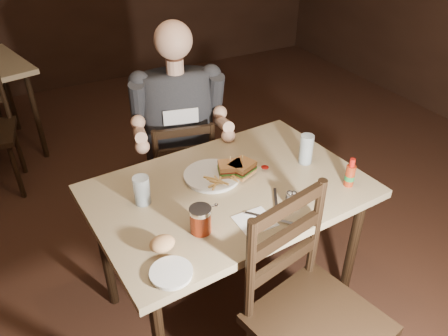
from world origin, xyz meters
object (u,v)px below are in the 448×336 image
chair_near (319,324)px  glass_left (142,190)px  diner (179,108)px  hot_sauce (350,172)px  dinner_plate (212,176)px  main_table (229,201)px  syrup_dispenser (201,220)px  glass_right (306,149)px  side_plate (171,274)px  chair_far (182,174)px

chair_near → glass_left: (-0.44, 0.71, 0.34)m
diner → hot_sauce: diner is taller
glass_left → dinner_plate: bearing=4.9°
main_table → syrup_dispenser: 0.34m
glass_right → side_plate: glass_right is taller
main_table → diner: size_ratio=1.40×
hot_sauce → side_plate: bearing=-172.1°
glass_left → hot_sauce: (0.88, -0.32, 0.01)m
glass_left → side_plate: glass_left is taller
glass_left → main_table: bearing=-11.9°
chair_near → hot_sauce: size_ratio=6.95×
syrup_dispenser → side_plate: syrup_dispenser is taller
glass_right → syrup_dispenser: size_ratio=1.32×
chair_near → glass_right: size_ratio=6.56×
chair_near → diner: size_ratio=1.07×
chair_near → hot_sauce: bearing=29.6°
chair_far → diner: bearing=90.0°
glass_left → side_plate: 0.45m
glass_right → side_plate: bearing=-156.3°
chair_near → side_plate: chair_near is taller
main_table → glass_left: bearing=168.1°
main_table → chair_far: size_ratio=1.54×
dinner_plate → glass_right: size_ratio=1.73×
main_table → syrup_dispenser: bearing=-139.5°
chair_near → dinner_plate: bearing=84.9°
hot_sauce → glass_left: bearing=160.1°
chair_near → chair_far: bearing=78.8°
chair_far → hot_sauce: bearing=129.8°
chair_near → diner: bearing=79.4°
glass_left → syrup_dispenser: 0.32m
diner → glass_left: 0.69m
chair_far → dinner_plate: 0.68m
glass_right → main_table: bearing=-178.0°
chair_far → side_plate: 1.20m
chair_far → glass_left: 0.84m
glass_left → syrup_dispenser: (0.14, -0.28, -0.01)m
chair_far → glass_right: size_ratio=5.58×
hot_sauce → main_table: bearing=154.5°
chair_far → glass_left: (-0.42, -0.60, 0.41)m
main_table → glass_right: 0.46m
chair_far → dinner_plate: size_ratio=3.22×
main_table → syrup_dispenser: syrup_dispenser is taller
glass_left → diner: bearing=53.7°
diner → glass_right: (0.41, -0.62, -0.05)m
hot_sauce → glass_right: bearing=103.3°
side_plate → glass_left: bearing=83.7°
main_table → dinner_plate: (-0.03, 0.11, 0.09)m
main_table → dinner_plate: size_ratio=4.95×
main_table → glass_left: (-0.38, 0.08, 0.14)m
chair_far → syrup_dispenser: (-0.28, -0.89, 0.41)m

